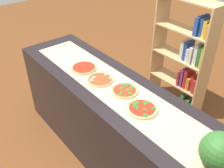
{
  "coord_description": "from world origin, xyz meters",
  "views": [
    {
      "loc": [
        1.43,
        -1.17,
        2.2
      ],
      "look_at": [
        0.0,
        0.0,
        0.93
      ],
      "focal_mm": 40.8,
      "sensor_mm": 36.0,
      "label": 1
    }
  ],
  "objects": [
    {
      "name": "bookshelf",
      "position": [
        -0.07,
        1.22,
        0.67
      ],
      "size": [
        0.74,
        0.25,
        1.42
      ],
      "color": "tan",
      "rests_on": "ground_plane"
    },
    {
      "name": "ground_plane",
      "position": [
        0.0,
        0.0,
        0.0
      ],
      "size": [
        12.0,
        12.0,
        0.0
      ],
      "primitive_type": "plane",
      "color": "brown"
    },
    {
      "name": "counter",
      "position": [
        0.0,
        0.0,
        0.46
      ],
      "size": [
        2.42,
        0.65,
        0.91
      ],
      "primitive_type": "cube",
      "color": "black",
      "rests_on": "ground_plane"
    },
    {
      "name": "parchment_paper",
      "position": [
        0.0,
        0.0,
        0.91
      ],
      "size": [
        2.08,
        0.4,
        0.0
      ],
      "primitive_type": "cube",
      "color": "tan",
      "rests_on": "counter"
    },
    {
      "name": "pizza_plain_0",
      "position": [
        -0.4,
        -0.03,
        0.92
      ],
      "size": [
        0.24,
        0.24,
        0.02
      ],
      "color": "tan",
      "rests_on": "parchment_paper"
    },
    {
      "name": "pizza_spinach_2",
      "position": [
        0.13,
        0.03,
        0.92
      ],
      "size": [
        0.23,
        0.23,
        0.02
      ],
      "color": "tan",
      "rests_on": "parchment_paper"
    },
    {
      "name": "pizza_spinach_3",
      "position": [
        0.4,
        -0.03,
        0.92
      ],
      "size": [
        0.25,
        0.25,
        0.03
      ],
      "color": "#DBB26B",
      "rests_on": "parchment_paper"
    },
    {
      "name": "pizza_mushroom_1",
      "position": [
        -0.13,
        -0.03,
        0.92
      ],
      "size": [
        0.24,
        0.24,
        0.02
      ],
      "color": "tan",
      "rests_on": "parchment_paper"
    },
    {
      "name": "watermelon",
      "position": [
        1.05,
        -0.04,
        1.03
      ],
      "size": [
        0.24,
        0.24,
        0.24
      ],
      "primitive_type": "sphere",
      "color": "#2D6628",
      "rests_on": "counter"
    }
  ]
}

